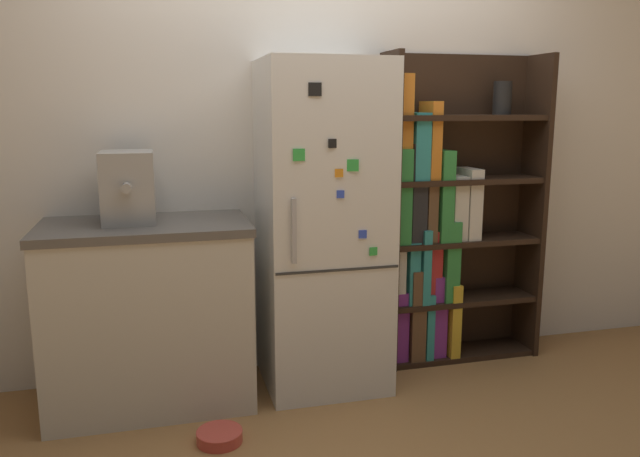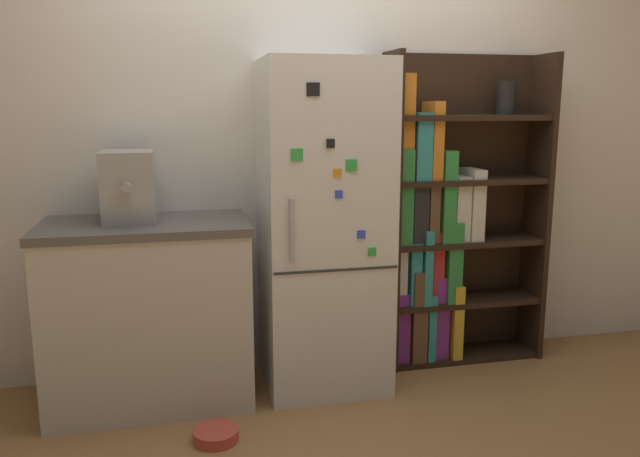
{
  "view_description": "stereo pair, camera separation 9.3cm",
  "coord_description": "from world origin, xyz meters",
  "px_view_note": "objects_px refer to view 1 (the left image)",
  "views": [
    {
      "loc": [
        -0.8,
        -2.82,
        1.43
      ],
      "look_at": [
        -0.02,
        0.15,
        0.83
      ],
      "focal_mm": 35.0,
      "sensor_mm": 36.0,
      "label": 1
    },
    {
      "loc": [
        -0.71,
        -2.84,
        1.43
      ],
      "look_at": [
        -0.02,
        0.15,
        0.83
      ],
      "focal_mm": 35.0,
      "sensor_mm": 36.0,
      "label": 2
    }
  ],
  "objects_px": {
    "bookshelf": "(440,226)",
    "pet_bowl": "(220,435)",
    "espresso_machine": "(128,187)",
    "refrigerator": "(323,227)"
  },
  "relations": [
    {
      "from": "bookshelf",
      "to": "espresso_machine",
      "type": "distance_m",
      "value": 1.69
    },
    {
      "from": "espresso_machine",
      "to": "bookshelf",
      "type": "bearing_deg",
      "value": 4.4
    },
    {
      "from": "espresso_machine",
      "to": "pet_bowl",
      "type": "xyz_separation_m",
      "value": [
        0.34,
        -0.52,
        -1.03
      ]
    },
    {
      "from": "refrigerator",
      "to": "espresso_machine",
      "type": "bearing_deg",
      "value": 177.87
    },
    {
      "from": "refrigerator",
      "to": "pet_bowl",
      "type": "height_order",
      "value": "refrigerator"
    },
    {
      "from": "bookshelf",
      "to": "espresso_machine",
      "type": "xyz_separation_m",
      "value": [
        -1.66,
        -0.13,
        0.29
      ]
    },
    {
      "from": "espresso_machine",
      "to": "pet_bowl",
      "type": "bearing_deg",
      "value": -56.88
    },
    {
      "from": "bookshelf",
      "to": "pet_bowl",
      "type": "distance_m",
      "value": 1.65
    },
    {
      "from": "espresso_machine",
      "to": "pet_bowl",
      "type": "height_order",
      "value": "espresso_machine"
    },
    {
      "from": "bookshelf",
      "to": "pet_bowl",
      "type": "bearing_deg",
      "value": -153.82
    }
  ]
}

